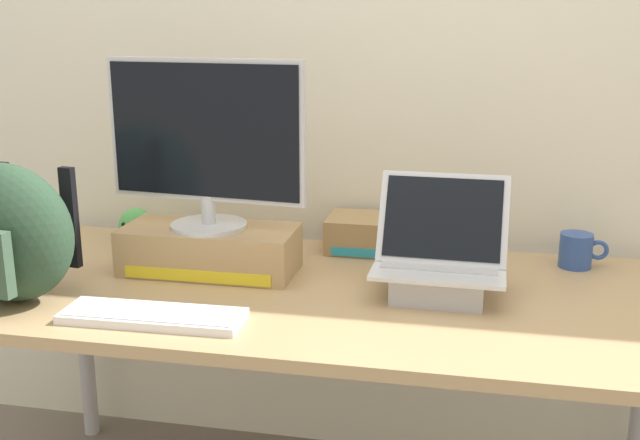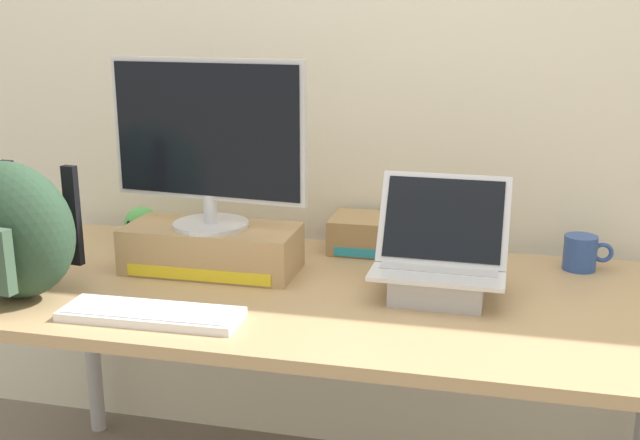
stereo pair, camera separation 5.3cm
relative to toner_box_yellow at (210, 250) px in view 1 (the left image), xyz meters
The scene contains 10 objects.
back_wall 0.75m from the toner_box_yellow, 54.42° to the left, with size 7.00×0.10×2.60m, color silver.
desk 0.35m from the toner_box_yellow, 12.98° to the right, with size 1.87×0.83×0.72m.
toner_box_yellow is the anchor object (origin of this frame).
desktop_monitor 0.29m from the toner_box_yellow, 97.86° to the right, with size 0.54×0.20×0.44m.
open_laptop 0.62m from the toner_box_yellow, ahead, with size 0.32×0.25×0.29m.
external_keyboard 0.36m from the toner_box_yellow, 92.00° to the right, with size 0.42×0.14×0.02m.
messenger_backpack 0.51m from the toner_box_yellow, 142.80° to the right, with size 0.38×0.28×0.34m.
coffee_mug 1.00m from the toner_box_yellow, 13.66° to the left, with size 0.13×0.09×0.09m.
plush_toy 0.38m from the toner_box_yellow, 145.43° to the left, with size 0.10×0.10×0.10m.
toner_box_cyan 0.51m from the toner_box_yellow, 32.88° to the left, with size 0.32×0.18×0.10m.
Camera 1 is at (0.36, -1.76, 1.39)m, focal length 42.39 mm.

